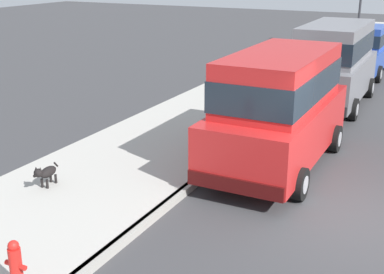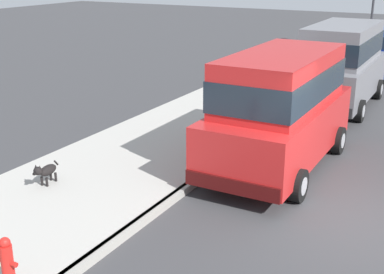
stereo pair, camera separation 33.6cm
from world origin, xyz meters
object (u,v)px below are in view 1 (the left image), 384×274
object	(u,v)px
car_red_van	(279,104)
car_blue_sedan	(362,49)
fire_hydrant	(16,267)
dog_black	(46,173)
car_grey_van	(334,61)

from	to	relation	value
car_red_van	car_blue_sedan	xyz separation A→B (m)	(-0.13, 11.12, -0.41)
car_red_van	fire_hydrant	distance (m)	6.44
car_red_van	fire_hydrant	size ratio (longest dim) A/B	6.77
dog_black	fire_hydrant	bearing A→B (deg)	-54.52
car_grey_van	car_blue_sedan	distance (m)	5.33
fire_hydrant	dog_black	bearing A→B (deg)	125.48
car_blue_sedan	car_grey_van	bearing A→B (deg)	-89.80
car_red_van	car_blue_sedan	distance (m)	11.13
car_grey_van	car_red_van	bearing A→B (deg)	-88.92
car_red_van	dog_black	size ratio (longest dim) A/B	6.49
car_blue_sedan	fire_hydrant	xyz separation A→B (m)	(-1.42, -17.30, -0.51)
fire_hydrant	car_grey_van	bearing A→B (deg)	83.13
car_blue_sedan	dog_black	world-z (taller)	car_blue_sedan
car_blue_sedan	dog_black	bearing A→B (deg)	-103.09
car_blue_sedan	dog_black	size ratio (longest dim) A/B	6.13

